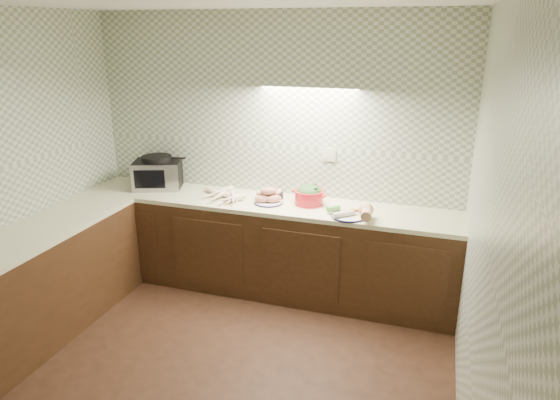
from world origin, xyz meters
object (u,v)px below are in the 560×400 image
(parsnip_pile, at_px, (227,194))
(dutch_oven, at_px, (309,195))
(toaster_oven, at_px, (158,173))
(onion_bowl, at_px, (275,194))
(veg_plate, at_px, (357,212))
(sweet_potato_plate, at_px, (268,197))

(parsnip_pile, bearing_deg, dutch_oven, 4.82)
(toaster_oven, bearing_deg, dutch_oven, -20.81)
(onion_bowl, bearing_deg, parsnip_pile, -163.48)
(toaster_oven, relative_size, veg_plate, 1.30)
(parsnip_pile, distance_m, dutch_oven, 0.80)
(dutch_oven, bearing_deg, toaster_oven, -167.41)
(onion_bowl, height_order, veg_plate, veg_plate)
(parsnip_pile, bearing_deg, onion_bowl, 16.52)
(parsnip_pile, relative_size, dutch_oven, 1.35)
(toaster_oven, bearing_deg, veg_plate, -26.31)
(toaster_oven, distance_m, veg_plate, 2.08)
(sweet_potato_plate, distance_m, veg_plate, 0.85)
(toaster_oven, relative_size, sweet_potato_plate, 2.04)
(toaster_oven, xyz_separation_m, onion_bowl, (1.24, 0.04, -0.11))
(sweet_potato_plate, bearing_deg, veg_plate, -8.21)
(toaster_oven, height_order, parsnip_pile, toaster_oven)
(toaster_oven, bearing_deg, sweet_potato_plate, -25.11)
(sweet_potato_plate, bearing_deg, toaster_oven, 174.73)
(toaster_oven, distance_m, onion_bowl, 1.24)
(parsnip_pile, xyz_separation_m, onion_bowl, (0.44, 0.13, 0.01))
(parsnip_pile, height_order, onion_bowl, onion_bowl)
(toaster_oven, xyz_separation_m, parsnip_pile, (0.79, -0.09, -0.11))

